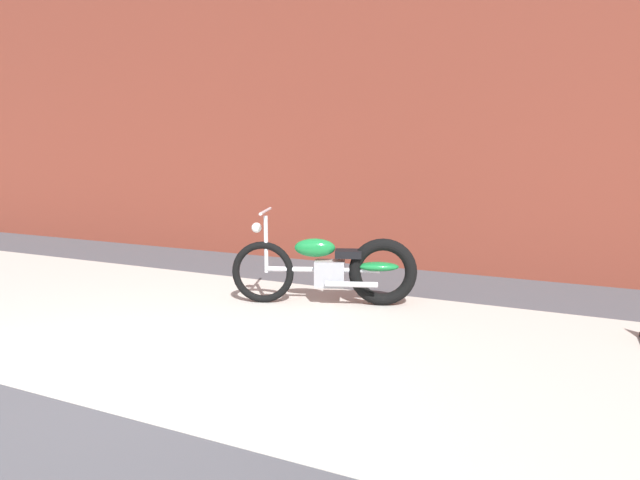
% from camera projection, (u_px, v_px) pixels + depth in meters
% --- Properties ---
extents(ground_plane, '(80.00, 80.00, 0.00)m').
position_uv_depth(ground_plane, '(80.00, 405.00, 3.44)').
color(ground_plane, '#47474C').
extents(sidewalk_slab, '(36.00, 3.50, 0.01)m').
position_uv_depth(sidewalk_slab, '(232.00, 326.00, 5.01)').
color(sidewalk_slab, '#B2ADA3').
rests_on(sidewalk_slab, ground).
extents(brick_building_wall, '(36.00, 0.50, 6.39)m').
position_uv_depth(brick_building_wall, '(361.00, 42.00, 7.60)').
color(brick_building_wall, brown).
rests_on(brick_building_wall, ground).
extents(motorcycle_green, '(1.92, 0.89, 1.03)m').
position_uv_depth(motorcycle_green, '(337.00, 268.00, 5.71)').
color(motorcycle_green, black).
rests_on(motorcycle_green, ground).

